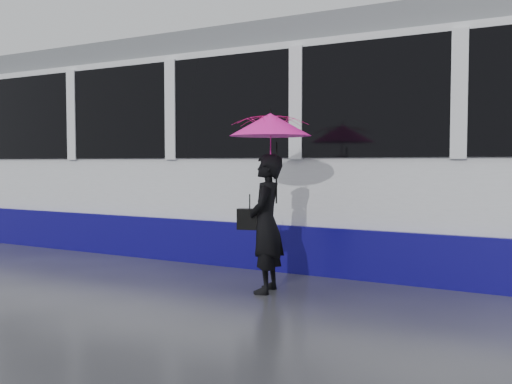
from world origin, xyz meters
The scene contains 6 objects.
ground centered at (0.00, 0.00, 0.00)m, with size 90.00×90.00×0.00m, color #2B2B30.
rails centered at (0.00, 2.50, 0.01)m, with size 34.00×1.51×0.02m.
tram centered at (-2.61, 2.50, 1.64)m, with size 26.00×2.56×3.35m.
woman centered at (1.06, 0.14, 0.77)m, with size 0.56×0.37×1.53m, color black.
umbrella centered at (1.11, 0.14, 1.68)m, with size 1.08×1.08×1.03m.
handbag centered at (0.84, 0.16, 0.80)m, with size 0.29×0.18×0.42m.
Camera 1 is at (4.00, -5.39, 1.44)m, focal length 40.00 mm.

